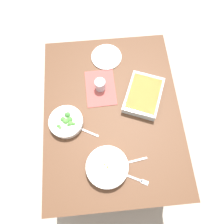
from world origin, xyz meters
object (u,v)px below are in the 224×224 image
at_px(stew_bowl, 107,167).
at_px(spoon_by_stew, 129,162).
at_px(drink_cup, 100,85).
at_px(side_plate, 107,57).
at_px(broccoli_bowl, 66,122).
at_px(fork_on_table, 136,179).
at_px(baking_dish, 144,95).
at_px(spoon_by_broccoli, 82,130).

bearing_deg(stew_bowl, spoon_by_stew, -81.53).
relative_size(drink_cup, side_plate, 0.39).
distance_m(broccoli_bowl, fork_on_table, 0.56).
relative_size(baking_dish, fork_on_table, 2.16).
bearing_deg(baking_dish, stew_bowl, 147.69).
xyz_separation_m(side_plate, fork_on_table, (-0.87, -0.10, -0.00)).
bearing_deg(side_plate, fork_on_table, -173.45).
xyz_separation_m(stew_bowl, spoon_by_broccoli, (0.25, 0.14, -0.03)).
relative_size(baking_dish, spoon_by_broccoli, 2.21).
bearing_deg(spoon_by_stew, broccoli_bowl, 52.34).
distance_m(spoon_by_broccoli, fork_on_table, 0.45).
height_order(baking_dish, side_plate, baking_dish).
distance_m(side_plate, spoon_by_stew, 0.77).
distance_m(drink_cup, side_plate, 0.26).
height_order(spoon_by_stew, spoon_by_broccoli, same).
bearing_deg(fork_on_table, spoon_by_stew, 16.17).
bearing_deg(spoon_by_broccoli, stew_bowl, -151.33).
distance_m(broccoli_bowl, baking_dish, 0.54).
bearing_deg(baking_dish, spoon_by_broccoli, 114.58).
xyz_separation_m(broccoli_bowl, baking_dish, (0.14, -0.52, 0.00)).
bearing_deg(baking_dish, side_plate, 32.23).
bearing_deg(drink_cup, spoon_by_broccoli, 154.53).
height_order(baking_dish, drink_cup, drink_cup).
bearing_deg(spoon_by_broccoli, broccoli_bowl, 61.48).
relative_size(side_plate, spoon_by_broccoli, 1.35).
xyz_separation_m(baking_dish, side_plate, (0.34, 0.22, -0.03)).
relative_size(stew_bowl, drink_cup, 2.96).
distance_m(broccoli_bowl, spoon_by_stew, 0.47).
bearing_deg(fork_on_table, broccoli_bowl, 45.95).
bearing_deg(drink_cup, baking_dish, -109.14).
distance_m(baking_dish, fork_on_table, 0.54).
bearing_deg(fork_on_table, drink_cup, 14.77).
distance_m(broccoli_bowl, drink_cup, 0.33).
bearing_deg(spoon_by_stew, fork_on_table, -163.83).
bearing_deg(spoon_by_stew, spoon_by_broccoli, 49.55).
height_order(stew_bowl, spoon_by_stew, stew_bowl).
bearing_deg(side_plate, spoon_by_stew, -174.75).
height_order(drink_cup, side_plate, drink_cup).
xyz_separation_m(baking_dish, spoon_by_broccoli, (-0.19, 0.42, -0.03)).
relative_size(spoon_by_stew, fork_on_table, 1.05).
xyz_separation_m(spoon_by_stew, spoon_by_broccoli, (0.23, 0.27, 0.00)).
xyz_separation_m(side_plate, spoon_by_broccoli, (-0.54, 0.20, -0.00)).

